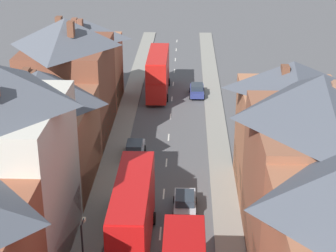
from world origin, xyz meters
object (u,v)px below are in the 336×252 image
at_px(double_decker_bus_far_approaching, 133,215).
at_px(car_parked_left_b, 123,204).
at_px(double_decker_bus_mid_street, 158,72).
at_px(car_parked_left_a, 197,90).
at_px(car_parked_right_a, 135,149).
at_px(car_near_silver, 185,203).

distance_m(double_decker_bus_far_approaching, car_parked_left_b, 5.39).
bearing_deg(double_decker_bus_mid_street, car_parked_left_b, -92.54).
height_order(car_parked_left_a, car_parked_right_a, car_parked_left_a).
bearing_deg(car_parked_left_b, double_decker_bus_mid_street, 87.46).
distance_m(car_near_silver, car_parked_left_b, 4.91).
bearing_deg(car_parked_right_a, double_decker_bus_far_approaching, -85.15).
height_order(car_near_silver, car_parked_left_a, car_near_silver).
height_order(double_decker_bus_far_approaching, car_parked_left_a, double_decker_bus_far_approaching).
distance_m(car_parked_right_a, car_parked_left_b, 10.38).
bearing_deg(car_parked_left_b, car_near_silver, 4.14).
distance_m(double_decker_bus_mid_street, car_parked_left_a, 5.36).
height_order(double_decker_bus_mid_street, car_parked_left_a, double_decker_bus_mid_street).
relative_size(car_near_silver, car_parked_left_a, 0.99).
distance_m(car_parked_left_a, car_parked_left_b, 29.02).
bearing_deg(car_near_silver, car_parked_left_a, 87.34).
xyz_separation_m(double_decker_bus_mid_street, car_near_silver, (3.61, -28.77, -2.00)).
height_order(double_decker_bus_far_approaching, car_near_silver, double_decker_bus_far_approaching).
bearing_deg(car_parked_right_a, car_near_silver, -63.95).
relative_size(double_decker_bus_mid_street, car_near_silver, 2.63).
height_order(double_decker_bus_mid_street, car_parked_left_b, double_decker_bus_mid_street).
relative_size(car_parked_left_a, car_parked_left_b, 0.94).
distance_m(double_decker_bus_far_approaching, car_parked_left_a, 33.62).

